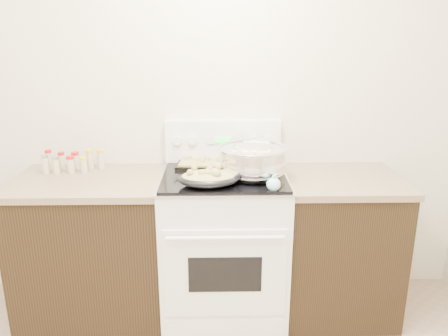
{
  "coord_description": "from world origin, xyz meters",
  "views": [
    {
      "loc": [
        0.3,
        -1.11,
        1.76
      ],
      "look_at": [
        0.35,
        1.37,
        1.0
      ],
      "focal_mm": 35.0,
      "sensor_mm": 36.0,
      "label": 1
    }
  ],
  "objects": [
    {
      "name": "room_shell",
      "position": [
        0.0,
        0.0,
        1.7
      ],
      "size": [
        4.1,
        3.6,
        2.75
      ],
      "color": "beige",
      "rests_on": "ground"
    },
    {
      "name": "counter_left",
      "position": [
        -0.48,
        1.43,
        0.46
      ],
      "size": [
        0.93,
        0.67,
        0.92
      ],
      "color": "black",
      "rests_on": "ground"
    },
    {
      "name": "counter_right",
      "position": [
        1.08,
        1.43,
        0.46
      ],
      "size": [
        0.73,
        0.67,
        0.92
      ],
      "color": "black",
      "rests_on": "ground"
    },
    {
      "name": "kitchen_range",
      "position": [
        0.35,
        1.42,
        0.49
      ],
      "size": [
        0.78,
        0.73,
        1.22
      ],
      "color": "white",
      "rests_on": "ground"
    },
    {
      "name": "mixing_bowl",
      "position": [
        0.52,
        1.37,
        1.04
      ],
      "size": [
        0.41,
        0.41,
        0.24
      ],
      "color": "silver",
      "rests_on": "kitchen_range"
    },
    {
      "name": "roasting_pan",
      "position": [
        0.26,
        1.22,
        0.99
      ],
      "size": [
        0.36,
        0.26,
        0.11
      ],
      "color": "black",
      "rests_on": "kitchen_range"
    },
    {
      "name": "baking_sheet",
      "position": [
        0.24,
        1.62,
        0.96
      ],
      "size": [
        0.4,
        0.29,
        0.06
      ],
      "color": "black",
      "rests_on": "kitchen_range"
    },
    {
      "name": "wooden_spoon",
      "position": [
        0.37,
        1.33,
        0.95
      ],
      "size": [
        0.2,
        0.21,
        0.04
      ],
      "color": "#AB754E",
      "rests_on": "kitchen_range"
    },
    {
      "name": "blue_ladle",
      "position": [
        0.62,
        1.16,
        0.98
      ],
      "size": [
        0.12,
        0.26,
        0.1
      ],
      "color": "#A0E3EE",
      "rests_on": "kitchen_range"
    },
    {
      "name": "spice_jars",
      "position": [
        -0.62,
        1.59,
        0.98
      ],
      "size": [
        0.38,
        0.15,
        0.13
      ],
      "color": "#BFB28C",
      "rests_on": "counter_left"
    }
  ]
}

